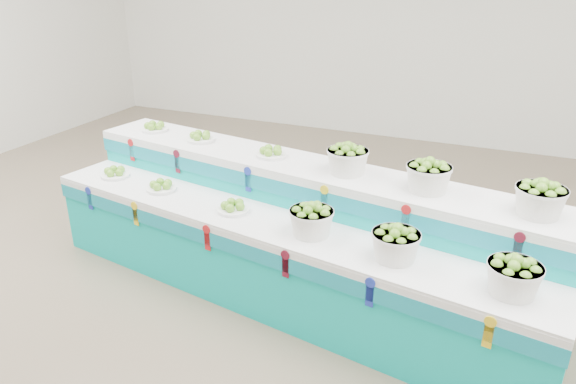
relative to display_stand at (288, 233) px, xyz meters
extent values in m
plane|color=#746650|center=(-0.13, -0.46, -0.51)|extent=(10.00, 10.00, 0.00)
plane|color=silver|center=(-0.13, 4.54, 1.49)|extent=(10.00, 0.00, 10.00)
cylinder|color=white|center=(-1.73, 0.02, 0.26)|extent=(0.30, 0.30, 0.10)
cylinder|color=white|center=(-1.15, -0.08, 0.26)|extent=(0.30, 0.30, 0.10)
cylinder|color=white|center=(-0.38, -0.21, 0.26)|extent=(0.30, 0.30, 0.10)
cylinder|color=white|center=(-1.64, 0.54, 0.56)|extent=(0.30, 0.30, 0.10)
cylinder|color=white|center=(-1.06, 0.45, 0.56)|extent=(0.30, 0.30, 0.10)
cylinder|color=white|center=(-0.29, 0.32, 0.56)|extent=(0.30, 0.30, 0.10)
camera|label=1|loc=(1.56, -3.59, 2.03)|focal=34.01mm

